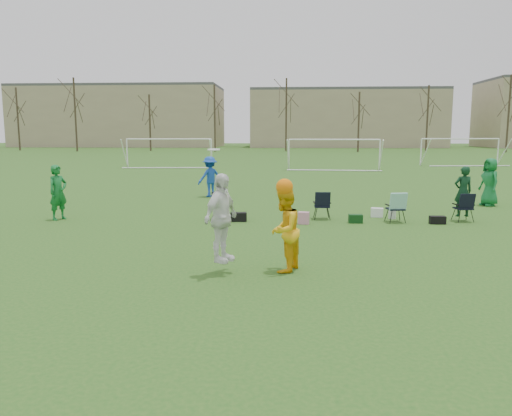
# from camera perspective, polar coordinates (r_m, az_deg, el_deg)

# --- Properties ---
(ground) EXTENTS (260.00, 260.00, 0.00)m
(ground) POSITION_cam_1_polar(r_m,az_deg,el_deg) (9.43, 1.99, -9.79)
(ground) COLOR #23551A
(ground) RESTS_ON ground
(fielder_green_near) EXTENTS (0.72, 0.82, 1.89)m
(fielder_green_near) POSITION_cam_1_polar(r_m,az_deg,el_deg) (18.37, -21.68, 1.67)
(fielder_green_near) COLOR #136C2C
(fielder_green_near) RESTS_ON ground
(fielder_blue) EXTENTS (1.37, 1.31, 1.87)m
(fielder_blue) POSITION_cam_1_polar(r_m,az_deg,el_deg) (23.33, -5.29, 3.58)
(fielder_blue) COLOR #1744AE
(fielder_blue) RESTS_ON ground
(fielder_green_far) EXTENTS (0.87, 1.09, 1.95)m
(fielder_green_far) POSITION_cam_1_polar(r_m,az_deg,el_deg) (22.49, 25.14, 2.71)
(fielder_green_far) COLOR #136B31
(fielder_green_far) RESTS_ON ground
(center_contest) EXTENTS (2.24, 1.42, 2.65)m
(center_contest) POSITION_cam_1_polar(r_m,az_deg,el_deg) (10.57, -0.02, -1.81)
(center_contest) COLOR white
(center_contest) RESTS_ON ground
(sideline_setup) EXTENTS (8.88, 1.88, 1.86)m
(sideline_setup) POSITION_cam_1_polar(r_m,az_deg,el_deg) (17.42, 13.20, 0.42)
(sideline_setup) COLOR #0E341C
(sideline_setup) RESTS_ON ground
(goal_left) EXTENTS (7.39, 0.76, 2.46)m
(goal_left) POSITION_cam_1_polar(r_m,az_deg,el_deg) (44.16, -9.90, 7.15)
(goal_left) COLOR white
(goal_left) RESTS_ON ground
(goal_mid) EXTENTS (7.40, 0.63, 2.46)m
(goal_mid) POSITION_cam_1_polar(r_m,az_deg,el_deg) (41.13, 8.90, 7.07)
(goal_mid) COLOR white
(goal_mid) RESTS_ON ground
(goal_right) EXTENTS (7.35, 1.14, 2.46)m
(goal_right) POSITION_cam_1_polar(r_m,az_deg,el_deg) (49.53, 22.30, 6.78)
(goal_right) COLOR white
(goal_right) RESTS_ON ground
(tree_line) EXTENTS (110.28, 3.28, 11.40)m
(tree_line) POSITION_cam_1_polar(r_m,az_deg,el_deg) (78.82, 3.64, 10.16)
(tree_line) COLOR #382B21
(tree_line) RESTS_ON ground
(building_row) EXTENTS (126.00, 16.00, 13.00)m
(building_row) POSITION_cam_1_polar(r_m,az_deg,el_deg) (105.19, 7.23, 10.22)
(building_row) COLOR tan
(building_row) RESTS_ON ground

